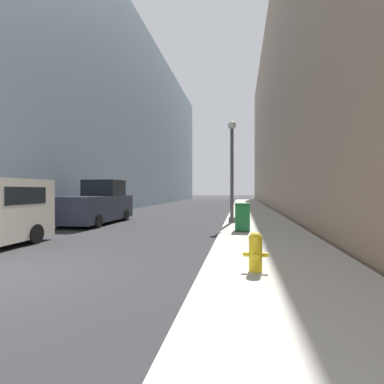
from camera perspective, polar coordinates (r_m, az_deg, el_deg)
name	(u,v)px	position (r m, az deg, el deg)	size (l,w,h in m)	color
sidewalk_right	(253,212)	(23.17, 11.51, -3.81)	(3.43, 60.00, 0.13)	#B7B2A8
building_left_glass	(96,120)	(35.77, -17.84, 12.88)	(12.00, 60.00, 19.04)	#849EB2
building_right_stone	(331,104)	(33.39, 24.98, 15.02)	(12.00, 60.00, 20.44)	#9E7F66
fire_hydrant	(256,251)	(6.18, 12.01, -10.85)	(0.50, 0.39, 0.78)	yellow
trash_bin	(242,217)	(12.07, 9.58, -4.63)	(0.59, 0.70, 1.10)	#1E7538
lamppost	(232,165)	(15.10, 7.61, 5.10)	(0.41, 0.41, 5.05)	#4C4C51
pickup_truck	(97,205)	(16.53, -17.61, -2.34)	(2.10, 5.40, 2.30)	#232838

